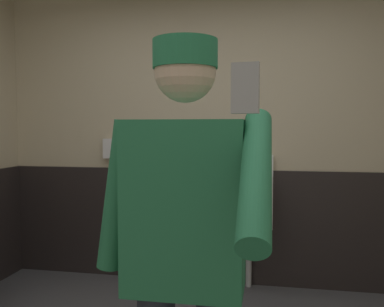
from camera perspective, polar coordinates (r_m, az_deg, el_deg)
wall_back at (r=3.65m, az=3.28°, el=3.90°), size 4.44×0.12×2.80m
wainscot_band_back at (r=3.68m, az=3.08°, el=-10.12°), size 3.84×0.03×1.01m
urinal_solo at (r=3.46m, az=7.98°, el=-6.45°), size 0.40×0.34×1.24m
person at (r=1.48m, az=-1.01°, el=-11.81°), size 0.64×0.60×1.68m
cell_phone at (r=0.90m, az=7.50°, el=9.08°), size 0.06×0.03×0.11m
soap_dispenser at (r=3.80m, az=-11.52°, el=0.71°), size 0.10×0.07×0.18m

